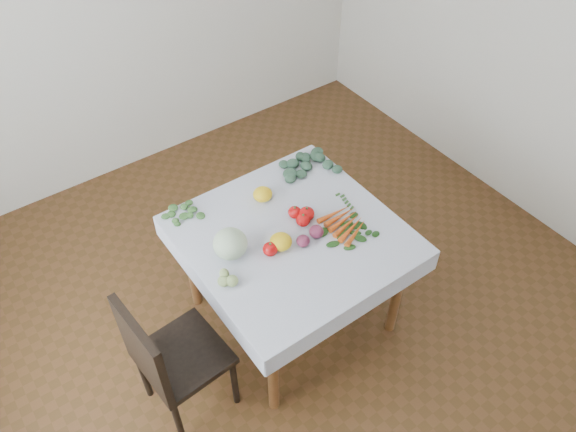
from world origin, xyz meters
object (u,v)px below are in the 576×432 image
cabbage (230,244)px  heirloom_back (263,194)px  table (292,246)px  chair (166,357)px  carrot_bunch (347,222)px

cabbage → heirloom_back: size_ratio=1.61×
table → heirloom_back: (0.02, 0.32, 0.14)m
heirloom_back → cabbage: bearing=-145.6°
table → cabbage: bearing=169.0°
table → chair: 0.89m
table → cabbage: cabbage is taller
chair → cabbage: 0.65m
chair → table: bearing=9.2°
table → cabbage: (-0.35, 0.07, 0.18)m
carrot_bunch → chair: bearing=-178.7°
chair → carrot_bunch: size_ratio=3.49×
cabbage → heirloom_back: 0.45m
table → carrot_bunch: 0.33m
cabbage → carrot_bunch: size_ratio=0.69×
cabbage → carrot_bunch: (0.64, -0.18, -0.06)m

